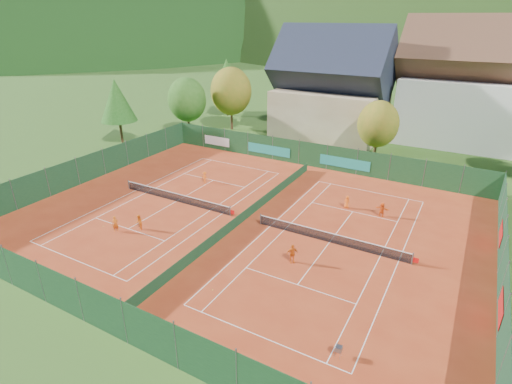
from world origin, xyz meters
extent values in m
plane|color=#2C5319|center=(0.00, 0.00, -0.02)|extent=(600.00, 600.00, 0.00)
cube|color=#A23417|center=(0.00, 0.00, 0.01)|extent=(40.00, 32.00, 0.01)
cube|color=white|center=(-8.00, 11.88, 0.01)|extent=(10.97, 0.06, 0.00)
cube|color=white|center=(-8.00, -11.88, 0.01)|extent=(10.97, 0.06, 0.00)
cube|color=white|center=(-13.48, 0.00, 0.01)|extent=(0.06, 23.77, 0.00)
cube|color=white|center=(-2.51, 0.00, 0.01)|extent=(0.06, 23.77, 0.00)
cube|color=white|center=(-12.12, 0.00, 0.01)|extent=(0.06, 23.77, 0.00)
cube|color=white|center=(-3.88, 0.00, 0.01)|extent=(0.06, 23.77, 0.00)
cube|color=white|center=(-8.00, 6.40, 0.01)|extent=(8.23, 0.06, 0.00)
cube|color=white|center=(-8.00, -6.40, 0.01)|extent=(8.23, 0.06, 0.00)
cube|color=white|center=(-8.00, 0.00, 0.01)|extent=(0.06, 12.80, 0.00)
cube|color=white|center=(8.00, 11.88, 0.01)|extent=(10.97, 0.06, 0.00)
cube|color=white|center=(8.00, -11.88, 0.01)|extent=(10.97, 0.06, 0.00)
cube|color=white|center=(2.51, 0.00, 0.01)|extent=(0.06, 23.77, 0.00)
cube|color=white|center=(13.48, 0.00, 0.01)|extent=(0.06, 23.77, 0.00)
cube|color=white|center=(3.88, 0.00, 0.01)|extent=(0.06, 23.77, 0.00)
cube|color=white|center=(12.12, 0.00, 0.01)|extent=(0.06, 23.77, 0.00)
cube|color=white|center=(8.00, 6.40, 0.01)|extent=(8.23, 0.06, 0.00)
cube|color=white|center=(8.00, -6.40, 0.01)|extent=(8.23, 0.06, 0.00)
cube|color=white|center=(8.00, 0.00, 0.01)|extent=(0.06, 12.80, 0.00)
cylinder|color=#59595B|center=(-14.40, 0.00, 0.51)|extent=(0.10, 0.10, 1.02)
cylinder|color=#59595B|center=(-1.60, 0.00, 0.51)|extent=(0.10, 0.10, 1.02)
cube|color=black|center=(-8.00, 0.00, 0.46)|extent=(12.80, 0.02, 0.86)
cube|color=white|center=(-8.00, 0.00, 0.89)|extent=(12.80, 0.04, 0.06)
cube|color=red|center=(-1.35, 0.00, 0.45)|extent=(0.40, 0.04, 0.40)
cylinder|color=#59595B|center=(1.60, 0.00, 0.51)|extent=(0.10, 0.10, 1.02)
cylinder|color=#59595B|center=(14.40, 0.00, 0.51)|extent=(0.10, 0.10, 1.02)
cube|color=black|center=(8.00, 0.00, 0.46)|extent=(12.80, 0.02, 0.86)
cube|color=white|center=(8.00, 0.00, 0.89)|extent=(12.80, 0.04, 0.06)
cube|color=red|center=(14.65, 0.00, 0.45)|extent=(0.40, 0.04, 0.40)
cube|color=#153A20|center=(0.00, 0.00, 0.50)|extent=(0.03, 28.80, 1.00)
cube|color=#153B1C|center=(0.00, 16.00, 1.50)|extent=(40.00, 0.04, 3.00)
cube|color=teal|center=(-6.00, 15.94, 1.20)|extent=(6.00, 0.03, 1.20)
cube|color=teal|center=(4.00, 15.94, 1.20)|extent=(6.00, 0.03, 1.20)
cube|color=silver|center=(-14.00, 15.94, 1.20)|extent=(4.00, 0.03, 1.20)
cube|color=#14381B|center=(0.00, -16.00, 1.50)|extent=(40.00, 0.04, 3.00)
cube|color=#163D20|center=(-20.00, 0.00, 1.50)|extent=(0.04, 32.00, 3.00)
cube|color=#13341F|center=(20.00, 0.00, 1.50)|extent=(0.04, 32.00, 3.00)
cube|color=#B21414|center=(19.94, -4.00, 1.20)|extent=(0.03, 3.00, 1.20)
cube|color=#B21414|center=(19.94, 6.00, 1.20)|extent=(0.03, 3.00, 1.20)
cube|color=#CDB890|center=(-3.00, 30.00, 3.50)|extent=(15.00, 12.00, 7.00)
cube|color=#1E2333|center=(-3.00, 30.00, 10.00)|extent=(16.20, 12.00, 12.00)
cube|color=silver|center=(16.00, 36.00, 4.50)|extent=(20.00, 11.00, 9.00)
cube|color=brown|center=(16.00, 36.00, 11.75)|extent=(21.60, 11.00, 11.00)
cylinder|color=#442E18|center=(-22.00, 20.00, 1.40)|extent=(0.36, 0.36, 2.80)
ellipsoid|color=#2C611B|center=(-22.00, 20.00, 5.40)|extent=(5.72, 5.72, 6.58)
cylinder|color=#4D2D1B|center=(-18.00, 26.00, 1.57)|extent=(0.36, 0.36, 3.15)
ellipsoid|color=olive|center=(-18.00, 26.00, 6.07)|extent=(6.44, 6.44, 7.40)
cylinder|color=#473019|center=(-24.00, 34.00, 1.75)|extent=(0.36, 0.36, 3.50)
cone|color=#245B1A|center=(-24.00, 34.00, 6.75)|extent=(5.60, 5.60, 6.50)
cylinder|color=#4A331A|center=(6.00, 22.00, 1.22)|extent=(0.36, 0.36, 2.45)
ellipsoid|color=olive|center=(6.00, 22.00, 4.72)|extent=(5.01, 5.01, 5.76)
cylinder|color=#4B2D1B|center=(-28.00, 12.00, 1.57)|extent=(0.36, 0.36, 3.15)
cone|color=#205719|center=(-28.00, 12.00, 6.07)|extent=(5.04, 5.04, 5.85)
ellipsoid|color=black|center=(10.00, 300.00, -42.35)|extent=(440.00, 440.00, 242.00)
ellipsoid|color=black|center=(-220.00, 160.00, -35.70)|extent=(340.00, 340.00, 204.00)
cylinder|color=slate|center=(12.33, -11.25, 0.40)|extent=(0.02, 0.02, 0.80)
cylinder|color=slate|center=(12.63, -11.25, 0.40)|extent=(0.02, 0.02, 0.80)
cylinder|color=slate|center=(12.33, -10.95, 0.40)|extent=(0.02, 0.02, 0.80)
cylinder|color=slate|center=(12.63, -10.95, 0.40)|extent=(0.02, 0.02, 0.80)
cube|color=slate|center=(12.48, -11.10, 0.55)|extent=(0.34, 0.34, 0.30)
ellipsoid|color=#CCD833|center=(12.48, -11.10, 0.58)|extent=(0.28, 0.28, 0.16)
sphere|color=#CCD833|center=(-10.25, -7.17, 0.03)|extent=(0.07, 0.07, 0.07)
sphere|color=#CCD833|center=(3.25, -9.76, 0.03)|extent=(0.07, 0.07, 0.07)
sphere|color=#CCD833|center=(4.06, 5.50, 0.03)|extent=(0.07, 0.07, 0.07)
imported|color=#D95F13|center=(-8.60, -7.17, 0.70)|extent=(0.60, 0.60, 1.41)
imported|color=orange|center=(-7.05, -5.97, 0.69)|extent=(0.85, 0.82, 1.37)
imported|color=orange|center=(-8.42, 5.42, 0.64)|extent=(0.85, 0.53, 1.27)
imported|color=#DC5C13|center=(6.51, -4.09, 0.76)|extent=(0.91, 0.88, 1.53)
imported|color=orange|center=(7.22, 6.93, 0.63)|extent=(0.66, 0.47, 1.27)
imported|color=#EE5615|center=(10.55, 6.76, 0.70)|extent=(1.31, 0.46, 1.40)
camera|label=1|loc=(16.53, -27.38, 16.97)|focal=28.00mm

